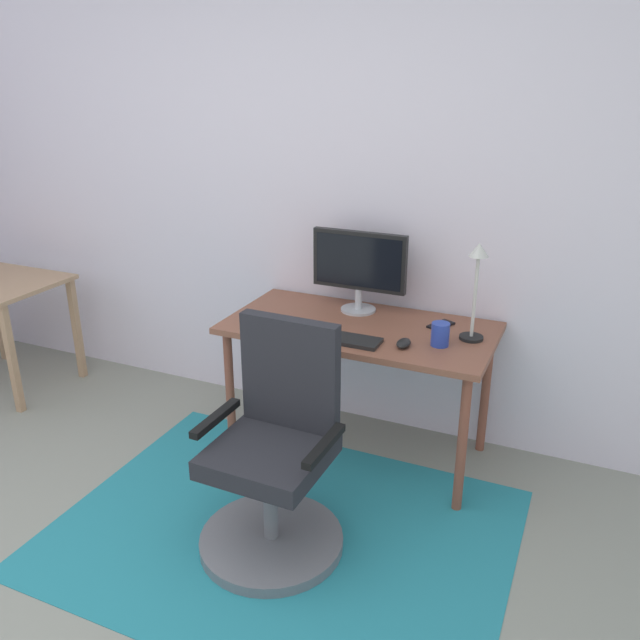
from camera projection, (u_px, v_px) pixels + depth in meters
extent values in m
cube|color=silver|center=(318.00, 184.00, 3.43)|extent=(6.00, 0.10, 2.60)
cube|color=teal|center=(283.00, 531.00, 2.81)|extent=(1.91, 1.44, 0.01)
cube|color=brown|center=(360.00, 328.00, 3.16)|extent=(1.30, 0.66, 0.03)
cylinder|color=brown|center=(230.00, 393.00, 3.28)|extent=(0.04, 0.04, 0.67)
cylinder|color=brown|center=(462.00, 444.00, 2.83)|extent=(0.04, 0.04, 0.67)
cylinder|color=brown|center=(279.00, 353.00, 3.74)|extent=(0.04, 0.04, 0.67)
cylinder|color=brown|center=(485.00, 392.00, 3.30)|extent=(0.04, 0.04, 0.67)
cylinder|color=#B2B2B7|center=(358.00, 309.00, 3.35)|extent=(0.18, 0.18, 0.01)
cylinder|color=#B2B2B7|center=(358.00, 299.00, 3.32)|extent=(0.04, 0.04, 0.11)
cube|color=black|center=(359.00, 261.00, 3.25)|extent=(0.49, 0.04, 0.30)
cube|color=black|center=(358.00, 262.00, 3.23)|extent=(0.45, 0.00, 0.26)
cube|color=black|center=(335.00, 337.00, 2.99)|extent=(0.43, 0.13, 0.02)
ellipsoid|color=black|center=(404.00, 343.00, 2.91)|extent=(0.06, 0.10, 0.03)
cylinder|color=#253DA0|center=(440.00, 334.00, 2.91)|extent=(0.08, 0.08, 0.11)
cube|color=black|center=(441.00, 325.00, 3.15)|extent=(0.12, 0.16, 0.01)
cylinder|color=black|center=(471.00, 337.00, 2.99)|extent=(0.11, 0.11, 0.01)
cylinder|color=beige|center=(475.00, 297.00, 2.92)|extent=(0.02, 0.02, 0.38)
cone|color=beige|center=(479.00, 250.00, 2.84)|extent=(0.09, 0.09, 0.06)
cylinder|color=slate|center=(272.00, 541.00, 2.71)|extent=(0.60, 0.60, 0.05)
cylinder|color=slate|center=(270.00, 501.00, 2.64)|extent=(0.06, 0.06, 0.35)
cube|color=#232328|center=(269.00, 456.00, 2.57)|extent=(0.45, 0.45, 0.08)
cube|color=#232328|center=(290.00, 373.00, 2.63)|extent=(0.42, 0.07, 0.47)
cube|color=black|center=(216.00, 418.00, 2.62)|extent=(0.05, 0.31, 0.03)
cube|color=black|center=(324.00, 446.00, 2.43)|extent=(0.05, 0.31, 0.03)
cube|color=tan|center=(12.00, 359.00, 3.68)|extent=(0.04, 0.04, 0.66)
cube|color=tan|center=(77.00, 329.00, 4.11)|extent=(0.04, 0.04, 0.66)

